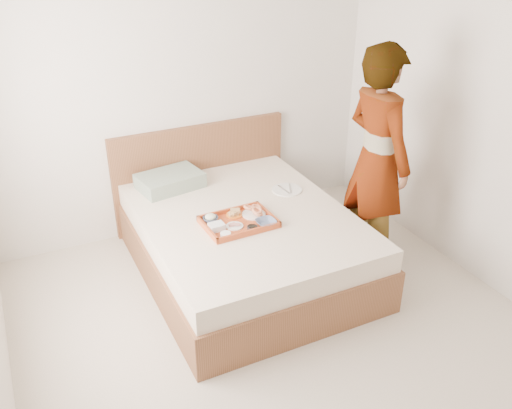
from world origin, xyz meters
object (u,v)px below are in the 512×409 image
object	(u,v)px
bed	(245,243)
dinner_plate	(287,190)
tray	(239,222)
person	(377,160)

from	to	relation	value
bed	dinner_plate	bearing A→B (deg)	23.66
tray	person	xyz separation A→B (m)	(1.12, -0.17, 0.36)
dinner_plate	person	size ratio (longest dim) A/B	0.14
tray	dinner_plate	size ratio (longest dim) A/B	2.08
bed	person	distance (m)	1.23
tray	bed	bearing A→B (deg)	47.90
bed	tray	xyz separation A→B (m)	(-0.11, -0.13, 0.29)
bed	person	xyz separation A→B (m)	(1.01, -0.30, 0.65)
tray	dinner_plate	distance (m)	0.70
bed	tray	size ratio (longest dim) A/B	3.76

